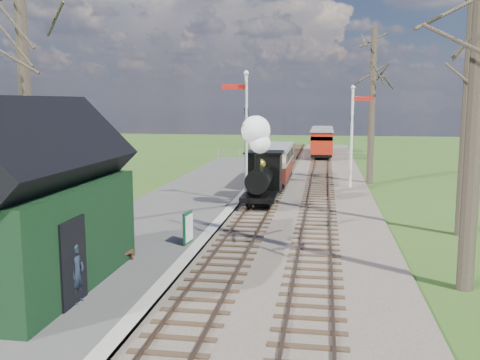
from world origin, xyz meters
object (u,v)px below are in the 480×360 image
object	(u,v)px
semaphore_far	(353,129)
bench	(109,250)
station_shed	(33,206)
sign_board	(188,228)
red_carriage_b	(322,139)
locomotive	(261,167)
person	(76,273)
coach	(274,163)
red_carriage_a	(322,143)
semaphore_near	(245,129)

from	to	relation	value
semaphore_far	bench	xyz separation A→B (m)	(-7.58, -15.99, -2.74)
station_shed	sign_board	size ratio (longest dim) A/B	5.91
red_carriage_b	bench	distance (m)	37.35
station_shed	sign_board	distance (m)	5.56
locomotive	person	bearing A→B (deg)	-102.11
locomotive	bench	xyz separation A→B (m)	(-3.19, -10.01, -1.27)
semaphore_far	coach	world-z (taller)	semaphore_far
red_carriage_b	person	distance (m)	40.15
locomotive	red_carriage_a	distance (m)	21.54
sign_board	station_shed	bearing A→B (deg)	-121.14
semaphore_near	bench	world-z (taller)	semaphore_near
coach	person	world-z (taller)	coach
semaphore_near	locomotive	world-z (taller)	semaphore_near
semaphore_near	locomotive	xyz separation A→B (m)	(0.76, 0.02, -1.73)
semaphore_far	coach	size ratio (longest dim) A/B	0.88
station_shed	bench	distance (m)	2.83
station_shed	semaphore_far	xyz separation A→B (m)	(8.67, 18.00, 1.08)
semaphore_far	sign_board	xyz separation A→B (m)	(-5.91, -13.43, -2.62)
red_carriage_b	person	world-z (taller)	red_carriage_b
bench	red_carriage_b	bearing A→B (deg)	81.06
red_carriage_b	bench	bearing A→B (deg)	-98.94
person	bench	bearing A→B (deg)	10.70
sign_board	bench	bearing A→B (deg)	-123.12
locomotive	bench	size ratio (longest dim) A/B	2.52
semaphore_far	red_carriage_b	bearing A→B (deg)	94.85
station_shed	coach	size ratio (longest dim) A/B	0.97
semaphore_far	bench	world-z (taller)	semaphore_far
red_carriage_a	sign_board	distance (m)	29.13
station_shed	person	xyz separation A→B (m)	(1.51, -0.89, -1.37)
coach	red_carriage_a	bearing A→B (deg)	80.37
red_carriage_a	bench	distance (m)	31.93
semaphore_far	red_carriage_a	world-z (taller)	semaphore_far
sign_board	semaphore_near	bearing A→B (deg)	84.11
locomotive	red_carriage_a	bearing A→B (deg)	83.03
semaphore_far	locomotive	xyz separation A→B (m)	(-4.39, -5.98, -1.46)
locomotive	coach	size ratio (longest dim) A/B	0.62
red_carriage_b	sign_board	world-z (taller)	red_carriage_b
bench	person	distance (m)	2.95
bench	semaphore_near	bearing A→B (deg)	76.31
bench	red_carriage_a	bearing A→B (deg)	79.53
locomotive	red_carriage_b	distance (m)	27.01
station_shed	red_carriage_b	xyz separation A→B (m)	(6.90, 38.90, -0.88)
station_shed	sign_board	xyz separation A→B (m)	(2.76, 4.57, -1.53)
semaphore_far	red_carriage_b	size ratio (longest dim) A/B	1.23
station_shed	red_carriage_b	distance (m)	39.52
person	sign_board	bearing A→B (deg)	-10.40
sign_board	person	world-z (taller)	person
red_carriage_a	bench	world-z (taller)	red_carriage_a
semaphore_far	locomotive	size ratio (longest dim) A/B	1.41
semaphore_far	red_carriage_a	bearing A→B (deg)	96.57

